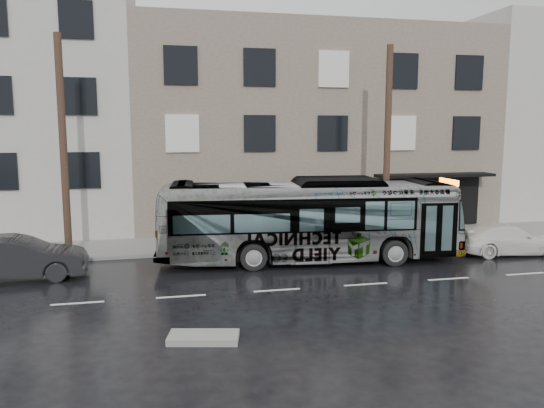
% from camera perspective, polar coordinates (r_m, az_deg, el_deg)
% --- Properties ---
extents(ground, '(120.00, 120.00, 0.00)m').
position_cam_1_polar(ground, '(20.49, -1.03, -7.23)').
color(ground, black).
rests_on(ground, ground).
extents(sidewalk, '(90.00, 3.60, 0.15)m').
position_cam_1_polar(sidewalk, '(25.16, -3.22, -4.19)').
color(sidewalk, gray).
rests_on(sidewalk, ground).
extents(building_taupe, '(20.00, 12.00, 11.00)m').
position_cam_1_polar(building_taupe, '(33.29, 3.16, 8.20)').
color(building_taupe, gray).
rests_on(building_taupe, ground).
extents(utility_pole_front, '(0.30, 0.30, 9.00)m').
position_cam_1_polar(utility_pole_front, '(24.95, 12.29, 6.14)').
color(utility_pole_front, '#4B3325').
rests_on(utility_pole_front, sidewalk).
extents(utility_pole_rear, '(0.30, 0.30, 9.00)m').
position_cam_1_polar(utility_pole_rear, '(22.99, -21.53, 5.62)').
color(utility_pole_rear, '#4B3325').
rests_on(utility_pole_rear, sidewalk).
extents(sign_post, '(0.06, 0.06, 2.40)m').
position_cam_1_polar(sign_post, '(25.73, 14.30, -1.26)').
color(sign_post, slate).
rests_on(sign_post, sidewalk).
extents(bus, '(12.51, 3.98, 3.43)m').
position_cam_1_polar(bus, '(21.76, 3.93, -1.73)').
color(bus, '#B2B2B2').
rests_on(bus, ground).
extents(white_sedan, '(4.68, 2.23, 1.32)m').
position_cam_1_polar(white_sedan, '(25.26, 23.99, -3.48)').
color(white_sedan, white).
rests_on(white_sedan, ground).
extents(dark_sedan, '(4.92, 1.99, 1.59)m').
position_cam_1_polar(dark_sedan, '(21.21, -25.75, -5.30)').
color(dark_sedan, black).
rests_on(dark_sedan, ground).
extents(slush_pile, '(1.93, 1.17, 0.18)m').
position_cam_1_polar(slush_pile, '(14.14, -7.37, -14.05)').
color(slush_pile, '#9E9A96').
rests_on(slush_pile, ground).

